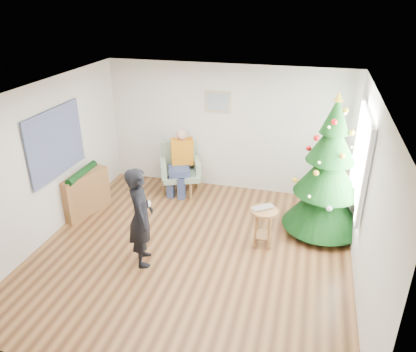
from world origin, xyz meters
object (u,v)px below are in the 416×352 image
(christmas_tree, at_px, (328,173))
(standing_man, at_px, (141,217))
(console, at_px, (85,193))
(stool, at_px, (263,227))
(armchair, at_px, (180,174))

(christmas_tree, bearing_deg, standing_man, -148.87)
(console, bearing_deg, stool, 13.21)
(standing_man, bearing_deg, console, 32.77)
(stool, relative_size, standing_man, 0.42)
(stool, distance_m, console, 3.41)
(christmas_tree, xyz_separation_m, stool, (-0.94, -0.70, -0.77))
(christmas_tree, relative_size, console, 2.48)
(christmas_tree, bearing_deg, console, -173.82)
(standing_man, distance_m, console, 2.06)
(stool, bearing_deg, armchair, 141.05)
(armchair, bearing_deg, christmas_tree, -39.79)
(stool, distance_m, armchair, 2.52)
(stool, relative_size, armchair, 0.65)
(christmas_tree, relative_size, stool, 3.69)
(stool, height_order, armchair, armchair)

